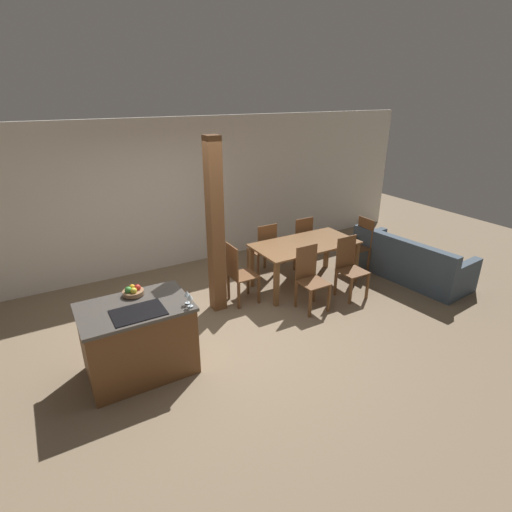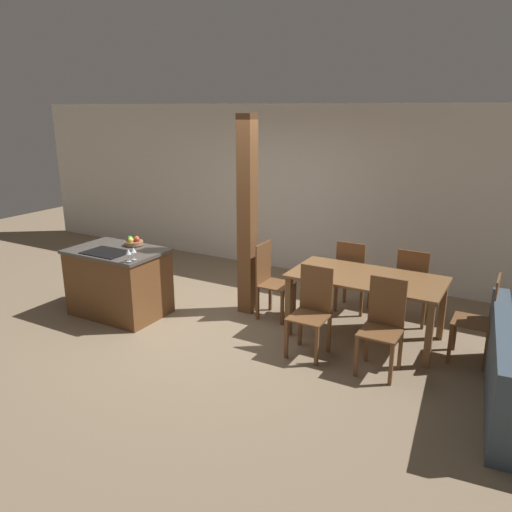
{
  "view_description": "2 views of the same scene",
  "coord_description": "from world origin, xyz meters",
  "px_view_note": "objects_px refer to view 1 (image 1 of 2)",
  "views": [
    {
      "loc": [
        -2.01,
        -4.28,
        3.11
      ],
      "look_at": [
        0.6,
        0.2,
        0.95
      ],
      "focal_mm": 28.0,
      "sensor_mm": 36.0,
      "label": 1
    },
    {
      "loc": [
        3.38,
        -4.73,
        2.64
      ],
      "look_at": [
        0.6,
        0.2,
        0.95
      ],
      "focal_mm": 35.0,
      "sensor_mm": 36.0,
      "label": 2
    }
  ],
  "objects_px": {
    "kitchen_island": "(139,339)",
    "dining_chair_near_right": "(349,266)",
    "wine_glass_middle": "(187,294)",
    "dining_chair_foot_end": "(360,244)",
    "dining_table": "(305,249)",
    "dining_chair_head_end": "(239,273)",
    "fruit_bowl": "(133,291)",
    "dining_chair_near_left": "(310,277)",
    "couch": "(410,263)",
    "dining_chair_far_right": "(300,241)",
    "wine_glass_near": "(190,297)",
    "timber_post": "(215,229)",
    "dining_chair_far_left": "(264,249)"
  },
  "relations": [
    {
      "from": "dining_chair_head_end",
      "to": "dining_chair_near_right",
      "type": "bearing_deg",
      "value": -112.14
    },
    {
      "from": "couch",
      "to": "wine_glass_middle",
      "type": "bearing_deg",
      "value": 90.01
    },
    {
      "from": "dining_table",
      "to": "couch",
      "type": "xyz_separation_m",
      "value": [
        1.8,
        -0.71,
        -0.38
      ]
    },
    {
      "from": "dining_chair_head_end",
      "to": "dining_chair_foot_end",
      "type": "xyz_separation_m",
      "value": [
        2.51,
        0.0,
        0.0
      ]
    },
    {
      "from": "wine_glass_middle",
      "to": "timber_post",
      "type": "distance_m",
      "value": 1.49
    },
    {
      "from": "dining_chair_near_left",
      "to": "dining_chair_foot_end",
      "type": "xyz_separation_m",
      "value": [
        1.65,
        0.67,
        0.0
      ]
    },
    {
      "from": "wine_glass_near",
      "to": "dining_chair_far_right",
      "type": "bearing_deg",
      "value": 33.23
    },
    {
      "from": "dining_chair_far_right",
      "to": "dining_chair_head_end",
      "type": "bearing_deg",
      "value": 22.14
    },
    {
      "from": "wine_glass_near",
      "to": "dining_table",
      "type": "xyz_separation_m",
      "value": [
        2.5,
        1.23,
        -0.35
      ]
    },
    {
      "from": "fruit_bowl",
      "to": "dining_chair_far_left",
      "type": "xyz_separation_m",
      "value": [
        2.59,
        1.3,
        -0.43
      ]
    },
    {
      "from": "dining_chair_head_end",
      "to": "fruit_bowl",
      "type": "bearing_deg",
      "value": 110.08
    },
    {
      "from": "dining_table",
      "to": "couch",
      "type": "distance_m",
      "value": 1.97
    },
    {
      "from": "dining_chair_near_left",
      "to": "dining_chair_foot_end",
      "type": "distance_m",
      "value": 1.78
    },
    {
      "from": "dining_chair_near_left",
      "to": "wine_glass_middle",
      "type": "bearing_deg",
      "value": -167.35
    },
    {
      "from": "dining_chair_near_left",
      "to": "dining_chair_near_right",
      "type": "distance_m",
      "value": 0.79
    },
    {
      "from": "kitchen_island",
      "to": "dining_chair_far_right",
      "type": "xyz_separation_m",
      "value": [
        3.44,
        1.56,
        0.06
      ]
    },
    {
      "from": "dining_table",
      "to": "dining_chair_head_end",
      "type": "distance_m",
      "value": 1.26
    },
    {
      "from": "dining_chair_near_left",
      "to": "dining_chair_head_end",
      "type": "xyz_separation_m",
      "value": [
        -0.86,
        0.67,
        0.0
      ]
    },
    {
      "from": "dining_chair_head_end",
      "to": "timber_post",
      "type": "bearing_deg",
      "value": 87.47
    },
    {
      "from": "dining_table",
      "to": "dining_chair_foot_end",
      "type": "bearing_deg",
      "value": 0.0
    },
    {
      "from": "dining_chair_foot_end",
      "to": "timber_post",
      "type": "height_order",
      "value": "timber_post"
    },
    {
      "from": "kitchen_island",
      "to": "wine_glass_middle",
      "type": "distance_m",
      "value": 0.82
    },
    {
      "from": "dining_table",
      "to": "dining_chair_near_right",
      "type": "bearing_deg",
      "value": -59.58
    },
    {
      "from": "kitchen_island",
      "to": "dining_chair_near_right",
      "type": "distance_m",
      "value": 3.44
    },
    {
      "from": "dining_chair_far_left",
      "to": "dining_chair_far_right",
      "type": "distance_m",
      "value": 0.79
    },
    {
      "from": "fruit_bowl",
      "to": "dining_chair_near_right",
      "type": "xyz_separation_m",
      "value": [
        3.37,
        -0.04,
        -0.43
      ]
    },
    {
      "from": "wine_glass_near",
      "to": "dining_chair_near_right",
      "type": "distance_m",
      "value": 2.99
    },
    {
      "from": "fruit_bowl",
      "to": "dining_chair_foot_end",
      "type": "height_order",
      "value": "fruit_bowl"
    },
    {
      "from": "wine_glass_middle",
      "to": "dining_chair_foot_end",
      "type": "relative_size",
      "value": 0.16
    },
    {
      "from": "wine_glass_near",
      "to": "dining_chair_far_left",
      "type": "xyz_separation_m",
      "value": [
        2.11,
        1.9,
        -0.5
      ]
    },
    {
      "from": "fruit_bowl",
      "to": "wine_glass_middle",
      "type": "distance_m",
      "value": 0.7
    },
    {
      "from": "kitchen_island",
      "to": "fruit_bowl",
      "type": "xyz_separation_m",
      "value": [
        0.06,
        0.26,
        0.49
      ]
    },
    {
      "from": "dining_chair_head_end",
      "to": "dining_table",
      "type": "bearing_deg",
      "value": -90.0
    },
    {
      "from": "dining_chair_foot_end",
      "to": "wine_glass_near",
      "type": "bearing_deg",
      "value": -71.9
    },
    {
      "from": "dining_chair_near_left",
      "to": "dining_chair_near_right",
      "type": "height_order",
      "value": "same"
    },
    {
      "from": "dining_table",
      "to": "fruit_bowl",
      "type": "bearing_deg",
      "value": -168.04
    },
    {
      "from": "dining_table",
      "to": "couch",
      "type": "bearing_deg",
      "value": -21.6
    },
    {
      "from": "wine_glass_middle",
      "to": "dining_chair_far_left",
      "type": "bearing_deg",
      "value": 40.69
    },
    {
      "from": "dining_chair_far_right",
      "to": "dining_chair_head_end",
      "type": "distance_m",
      "value": 1.78
    },
    {
      "from": "dining_chair_foot_end",
      "to": "fruit_bowl",
      "type": "bearing_deg",
      "value": -81.52
    },
    {
      "from": "couch",
      "to": "timber_post",
      "type": "height_order",
      "value": "timber_post"
    },
    {
      "from": "wine_glass_middle",
      "to": "timber_post",
      "type": "height_order",
      "value": "timber_post"
    },
    {
      "from": "fruit_bowl",
      "to": "wine_glass_near",
      "type": "relative_size",
      "value": 1.59
    },
    {
      "from": "couch",
      "to": "kitchen_island",
      "type": "bearing_deg",
      "value": 86.38
    },
    {
      "from": "fruit_bowl",
      "to": "dining_chair_far_right",
      "type": "relative_size",
      "value": 0.25
    },
    {
      "from": "wine_glass_middle",
      "to": "dining_table",
      "type": "relative_size",
      "value": 0.09
    },
    {
      "from": "wine_glass_near",
      "to": "dining_chair_foot_end",
      "type": "bearing_deg",
      "value": 18.1
    },
    {
      "from": "wine_glass_near",
      "to": "dining_chair_near_right",
      "type": "bearing_deg",
      "value": 10.89
    },
    {
      "from": "dining_chair_near_right",
      "to": "dining_chair_far_right",
      "type": "distance_m",
      "value": 1.34
    },
    {
      "from": "dining_chair_near_left",
      "to": "couch",
      "type": "relative_size",
      "value": 0.47
    }
  ]
}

